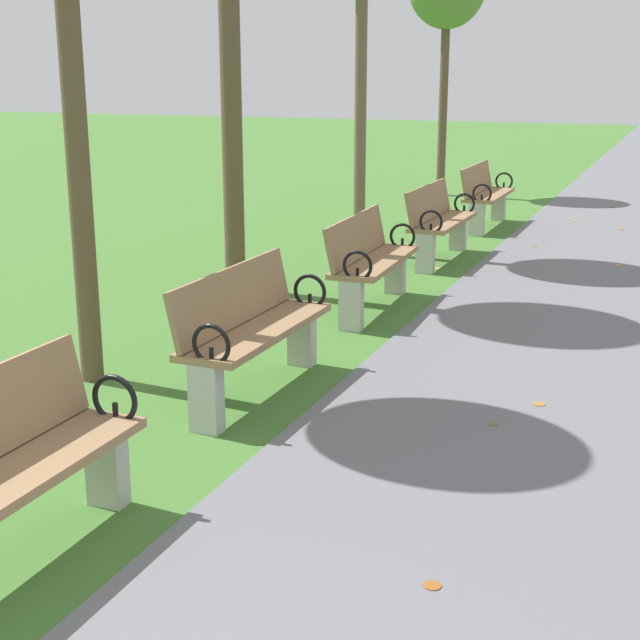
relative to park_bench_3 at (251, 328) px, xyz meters
The scene contains 5 objects.
park_bench_3 is the anchor object (origin of this frame).
park_bench_4 2.53m from the park_bench_3, 90.00° to the left, with size 0.54×1.62×0.90m.
park_bench_5 5.05m from the park_bench_3, 90.00° to the left, with size 0.48×1.60×0.90m.
park_bench_6 7.62m from the park_bench_3, 90.00° to the left, with size 0.47×1.60×0.90m.
scattered_leaves 2.18m from the park_bench_3, 75.45° to the left, with size 4.89×17.25×0.02m.
Camera 1 is at (2.25, -0.23, 2.23)m, focal length 51.50 mm.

